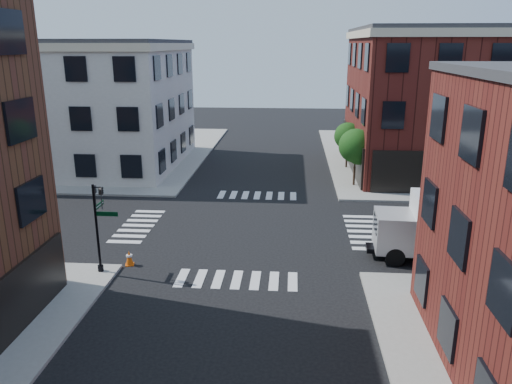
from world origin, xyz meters
name	(u,v)px	position (x,y,z in m)	size (l,w,h in m)	color
ground	(249,229)	(0.00, 0.00, 0.00)	(120.00, 120.00, 0.00)	black
sidewalk_ne	(479,158)	(21.00, 21.00, 0.07)	(30.00, 30.00, 0.15)	gray
sidewalk_nw	(67,152)	(-21.00, 21.00, 0.07)	(30.00, 30.00, 0.15)	gray
building_ne	(502,104)	(20.50, 16.00, 6.00)	(25.00, 16.00, 12.00)	#491612
building_nw	(58,105)	(-19.00, 16.00, 5.50)	(22.00, 16.00, 11.00)	beige
tree_near	(357,148)	(7.56, 9.98, 3.16)	(2.69, 2.69, 4.49)	black
tree_far	(348,137)	(7.56, 15.98, 2.87)	(2.43, 2.43, 4.07)	black
signal_pole	(98,219)	(-6.72, -6.68, 2.86)	(1.29, 1.24, 4.60)	black
box_truck	(455,227)	(11.02, -3.94, 1.86)	(8.03, 2.81, 3.58)	silver
traffic_cone	(129,258)	(-5.70, -5.70, 0.38)	(0.53, 0.53, 0.80)	#E2560A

